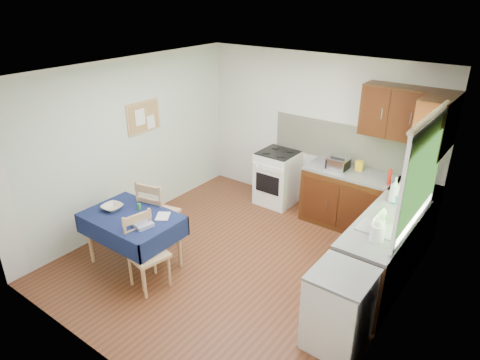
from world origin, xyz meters
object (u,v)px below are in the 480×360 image
Objects in this scene: toaster at (337,164)px; dish_rack at (378,228)px; dining_table at (132,223)px; chair_far at (157,212)px; chair_near at (146,250)px; sandwich_press at (338,163)px; kettle at (377,232)px.

toaster is 0.59× the size of dish_rack.
chair_far is at bearing 96.09° from dining_table.
dining_table is 3.01m from dish_rack.
dish_rack is at bearing 21.24° from dining_table.
chair_near is 3.19× the size of sandwich_press.
chair_far is 3.97× the size of kettle.
toaster is at bearing 122.92° from dish_rack.
chair_far is 0.87m from chair_near.
chair_near is (0.53, -0.68, -0.04)m from chair_far.
kettle is at bearing 16.47° from dining_table.
kettle is (1.17, -1.54, 0.02)m from toaster.
chair_near is at bearing -26.21° from dining_table.
dining_table is 1.19× the size of chair_far.
toaster is 0.08m from sandwich_press.
dish_rack reaches higher than sandwich_press.
dining_table is at bearing -139.82° from toaster.
dish_rack is at bearing -46.28° from chair_near.
dining_table is 2.99m from kettle.
toaster is 0.99× the size of kettle.
dining_table is at bearing -162.75° from dish_rack.
chair_far is 2.71m from toaster.
dish_rack reaches higher than chair_near.
chair_far is 2.36× the size of dish_rack.
dining_table is at bearing 87.42° from chair_far.
chair_far is at bearing 49.05° from chair_near.
toaster is at bearing -56.42° from sandwich_press.
dining_table is 1.29× the size of chair_near.
toaster is at bearing -141.86° from chair_far.
sandwich_press is 1.15× the size of kettle.
toaster reaches higher than chair_near.
toaster is at bearing -11.81° from chair_near.
dish_rack is at bearing -67.02° from toaster.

